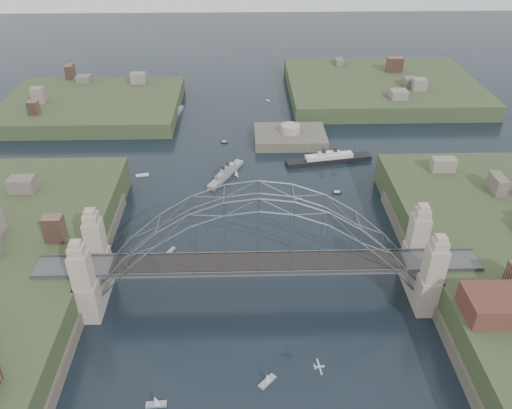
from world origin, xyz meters
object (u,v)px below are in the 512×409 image
Objects in this scene: bridge at (259,246)px; naval_cruiser_near at (226,174)px; ocean_liner at (329,159)px; naval_cruiser_far at (175,114)px; fort_island at (290,142)px.

bridge is 5.23× the size of naval_cruiser_near.
bridge is 61.03m from ocean_liner.
naval_cruiser_far is (-26.07, 90.68, -11.54)m from bridge.
bridge reaches higher than naval_cruiser_near.
ocean_liner is at bearing -54.71° from fort_island.
fort_island is 0.87× the size of ocean_liner.
naval_cruiser_far is at bearing 144.05° from ocean_liner.
naval_cruiser_near is (-7.53, 48.36, -11.54)m from bridge.
naval_cruiser_far is at bearing 106.04° from bridge.
fort_island reaches higher than naval_cruiser_far.
fort_island is 17.51m from ocean_liner.
bridge is 3.82× the size of fort_island.
naval_cruiser_far is (-38.07, 20.68, 1.12)m from fort_island.
naval_cruiser_near is at bearing 98.85° from bridge.
naval_cruiser_near is at bearing -165.99° from ocean_liner.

